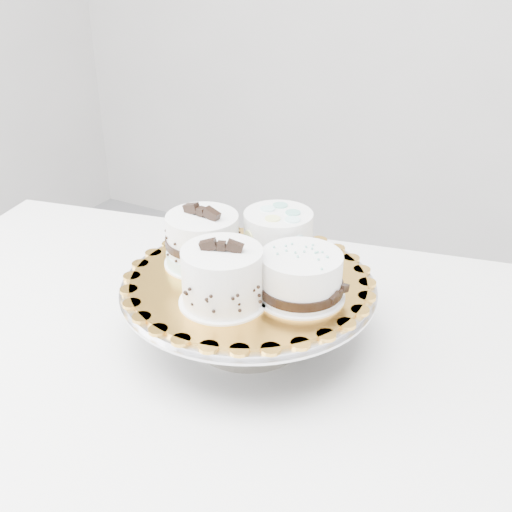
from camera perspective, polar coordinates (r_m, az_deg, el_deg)
The scene contains 7 objects.
table at distance 1.02m, azimuth -2.93°, elevation -11.80°, with size 1.40×1.08×0.75m.
cake_stand at distance 0.96m, azimuth -0.66°, elevation -3.93°, with size 0.38×0.38×0.10m.
cake_board at distance 0.94m, azimuth -0.67°, elevation -2.14°, with size 0.35×0.35×0.01m, color gold.
cake_swirl at distance 0.87m, azimuth -3.01°, elevation -1.95°, with size 0.14×0.14×0.10m.
cake_banded at distance 0.97m, azimuth -4.74°, elevation 1.28°, with size 0.12×0.12×0.10m.
cake_dots at distance 0.98m, azimuth 1.97°, elevation 1.82°, with size 0.13×0.13×0.08m.
cake_ribbon at distance 0.88m, azimuth 4.07°, elevation -1.91°, with size 0.13×0.13×0.07m.
Camera 1 is at (0.45, -0.64, 1.33)m, focal length 45.00 mm.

